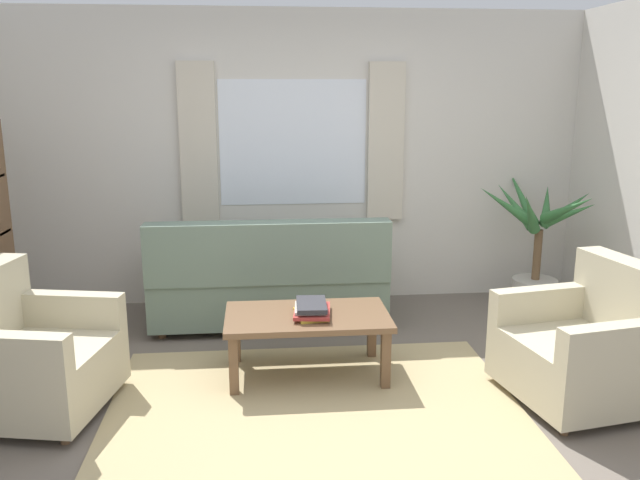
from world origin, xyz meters
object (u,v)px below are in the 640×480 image
potted_plant (537,250)px  book_stack_on_table (311,309)px  coffee_table (307,322)px  armchair_left (26,356)px  couch (269,282)px  armchair_right (588,347)px

potted_plant → book_stack_on_table: bearing=-149.8°
coffee_table → armchair_left: bearing=-168.5°
coffee_table → couch: bearing=103.1°
armchair_left → potted_plant: potted_plant is taller
book_stack_on_table → armchair_right: bearing=-16.4°
armchair_left → coffee_table: bearing=-67.2°
armchair_right → armchair_left: bearing=-103.1°
coffee_table → book_stack_on_table: (0.03, -0.03, 0.10)m
armchair_left → potted_plant: size_ratio=0.74×
coffee_table → potted_plant: size_ratio=0.83×
armchair_left → book_stack_on_table: (1.74, 0.31, 0.13)m
armchair_right → book_stack_on_table: armchair_right is taller
couch → book_stack_on_table: bearing=104.0°
armchair_left → coffee_table: 1.75m
armchair_left → book_stack_on_table: 1.78m
armchair_right → coffee_table: size_ratio=0.88×
potted_plant → armchair_left: bearing=-158.3°
armchair_right → book_stack_on_table: (-1.69, 0.49, 0.13)m
armchair_left → book_stack_on_table: armchair_left is taller
coffee_table → potted_plant: 2.42m
armchair_left → armchair_right: 3.43m
couch → armchair_right: couch is taller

